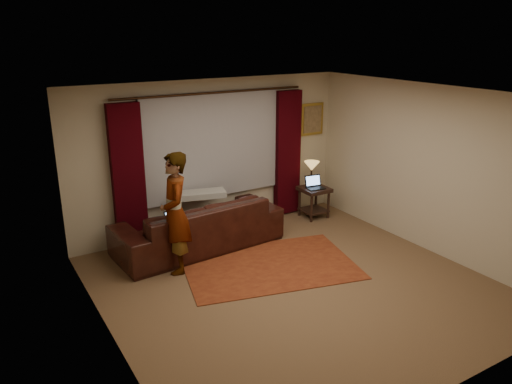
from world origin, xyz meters
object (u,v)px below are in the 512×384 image
laptop_sofa (180,219)px  laptop_table (316,183)px  end_table (314,202)px  sofa (198,216)px  person (175,213)px  tiffany_lamp (311,173)px

laptop_sofa → laptop_table: laptop_table is taller
laptop_table → laptop_sofa: bearing=-164.8°
laptop_sofa → end_table: size_ratio=0.65×
sofa → end_table: sofa is taller
end_table → laptop_table: size_ratio=1.67×
laptop_table → sofa: bearing=-169.6°
sofa → person: bearing=38.5°
tiffany_lamp → person: size_ratio=0.26×
end_table → laptop_table: laptop_table is taller
sofa → tiffany_lamp: sofa is taller
laptop_sofa → tiffany_lamp: size_ratio=0.82×
person → laptop_table: bearing=116.6°
end_table → tiffany_lamp: tiffany_lamp is taller
laptop_table → tiffany_lamp: bearing=82.9°
sofa → laptop_sofa: (-0.42, -0.25, 0.12)m
tiffany_lamp → laptop_table: (-0.06, -0.21, -0.11)m
sofa → laptop_sofa: 0.50m
end_table → person: bearing=-167.0°
sofa → tiffany_lamp: size_ratio=5.84×
sofa → laptop_table: sofa is taller
tiffany_lamp → person: 3.18m
laptop_sofa → laptop_table: bearing=-16.1°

